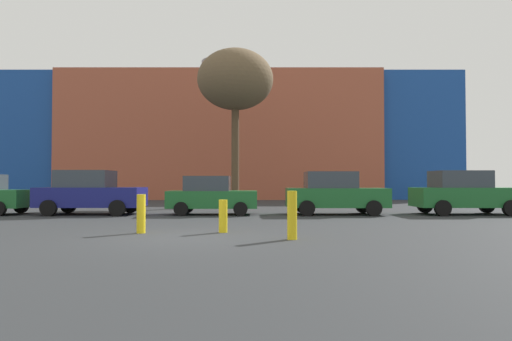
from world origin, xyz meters
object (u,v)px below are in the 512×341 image
(parked_car_2, at_px, (211,195))
(bollard_yellow_2, at_px, (223,216))
(parked_car_4, at_px, (464,193))
(parked_car_1, at_px, (90,193))
(parked_car_3, at_px, (335,193))
(bare_tree_0, at_px, (235,81))
(bollard_yellow_1, at_px, (292,215))
(bollard_yellow_0, at_px, (141,214))

(parked_car_2, bearing_deg, bollard_yellow_2, -81.46)
(parked_car_2, distance_m, parked_car_4, 10.91)
(parked_car_2, height_order, parked_car_4, parked_car_4)
(bollard_yellow_2, bearing_deg, parked_car_1, 132.85)
(parked_car_3, xyz_separation_m, parked_car_4, (5.59, -0.00, 0.02))
(parked_car_3, bearing_deg, parked_car_2, 180.00)
(parked_car_3, relative_size, bare_tree_0, 0.47)
(parked_car_2, relative_size, bollard_yellow_1, 3.22)
(parked_car_2, xyz_separation_m, bollard_yellow_1, (2.81, -8.21, -0.23))
(bare_tree_0, distance_m, bollard_yellow_1, 16.16)
(bollard_yellow_1, bearing_deg, parked_car_3, 73.00)
(bare_tree_0, bearing_deg, parked_car_2, -96.54)
(parked_car_1, xyz_separation_m, parked_car_3, (10.55, -0.00, -0.03))
(bare_tree_0, height_order, bollard_yellow_2, bare_tree_0)
(parked_car_3, xyz_separation_m, bollard_yellow_0, (-6.55, -6.89, -0.39))
(parked_car_1, bearing_deg, bollard_yellow_0, -59.89)
(parked_car_2, relative_size, bollard_yellow_2, 4.21)
(bollard_yellow_1, bearing_deg, bare_tree_0, 98.13)
(parked_car_3, height_order, bollard_yellow_0, parked_car_3)
(parked_car_1, relative_size, bare_tree_0, 0.48)
(parked_car_1, height_order, bollard_yellow_2, parked_car_1)
(bollard_yellow_2, bearing_deg, parked_car_4, 34.20)
(parked_car_4, relative_size, bare_tree_0, 0.48)
(parked_car_3, distance_m, bollard_yellow_1, 8.59)
(parked_car_1, relative_size, bollard_yellow_0, 4.12)
(parked_car_1, height_order, bare_tree_0, bare_tree_0)
(parked_car_1, xyz_separation_m, parked_car_4, (16.14, -0.00, -0.01))
(parked_car_2, relative_size, parked_car_4, 0.88)
(parked_car_1, bearing_deg, bare_tree_0, 46.88)
(bollard_yellow_1, bearing_deg, bollard_yellow_0, 161.95)
(parked_car_1, distance_m, bollard_yellow_0, 7.98)
(parked_car_1, bearing_deg, parked_car_4, -0.00)
(parked_car_1, distance_m, parked_car_4, 16.14)
(bollard_yellow_0, bearing_deg, parked_car_3, 46.45)
(parked_car_4, distance_m, bollard_yellow_2, 11.98)
(parked_car_3, relative_size, parked_car_4, 0.98)
(bollard_yellow_1, bearing_deg, parked_car_1, 134.40)
(bare_tree_0, relative_size, bollard_yellow_0, 8.55)
(bollard_yellow_0, height_order, bollard_yellow_2, bollard_yellow_0)
(bollard_yellow_1, bearing_deg, bollard_yellow_2, 140.48)
(parked_car_1, height_order, bollard_yellow_0, parked_car_1)
(parked_car_3, bearing_deg, bollard_yellow_1, -107.00)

